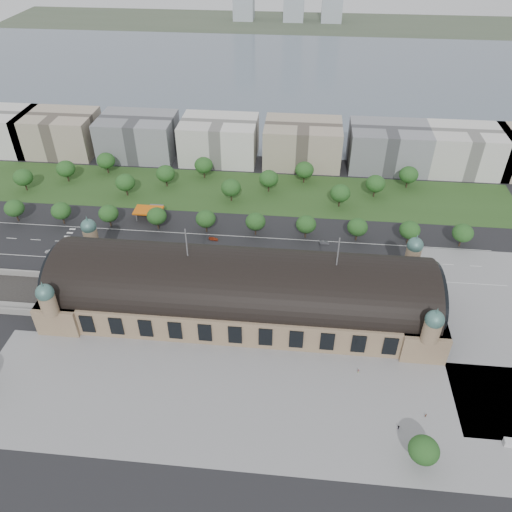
# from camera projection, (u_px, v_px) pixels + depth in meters

# --- Properties ---
(ground) EXTENTS (900.00, 900.00, 0.00)m
(ground) POSITION_uv_depth(u_px,v_px,m) (242.00, 310.00, 199.37)
(ground) COLOR black
(ground) RESTS_ON ground
(station) EXTENTS (150.00, 48.40, 44.30)m
(station) POSITION_uv_depth(u_px,v_px,m) (242.00, 290.00, 193.15)
(station) COLOR #937B5B
(station) RESTS_ON ground
(plaza_south) EXTENTS (190.00, 48.00, 0.12)m
(plaza_south) POSITION_uv_depth(u_px,v_px,m) (256.00, 404.00, 163.71)
(plaza_south) COLOR gray
(plaza_south) RESTS_ON ground
(plaza_east) EXTENTS (56.00, 100.00, 0.12)m
(plaza_east) POSITION_uv_depth(u_px,v_px,m) (508.00, 328.00, 191.19)
(plaza_east) COLOR gray
(plaza_east) RESTS_ON ground
(road_slab) EXTENTS (260.00, 26.00, 0.10)m
(road_slab) POSITION_uv_depth(u_px,v_px,m) (209.00, 250.00, 231.06)
(road_slab) COLOR black
(road_slab) RESTS_ON ground
(grass_belt) EXTENTS (300.00, 45.00, 0.10)m
(grass_belt) POSITION_uv_depth(u_px,v_px,m) (236.00, 192.00, 274.24)
(grass_belt) COLOR #2A4B1E
(grass_belt) RESTS_ON ground
(petrol_station) EXTENTS (14.00, 13.00, 5.05)m
(petrol_station) POSITION_uv_depth(u_px,v_px,m) (153.00, 210.00, 253.58)
(petrol_station) COLOR #D65D0C
(petrol_station) RESTS_ON ground
(lake) EXTENTS (700.00, 320.00, 0.08)m
(lake) POSITION_uv_depth(u_px,v_px,m) (284.00, 75.00, 435.46)
(lake) COLOR slate
(lake) RESTS_ON ground
(far_shore) EXTENTS (700.00, 120.00, 0.14)m
(far_shore) POSITION_uv_depth(u_px,v_px,m) (293.00, 23.00, 593.91)
(far_shore) COLOR #44513D
(far_shore) RESTS_ON ground
(office_1) EXTENTS (45.00, 32.00, 24.00)m
(office_1) POSITION_uv_depth(u_px,v_px,m) (59.00, 133.00, 307.79)
(office_1) COLOR tan
(office_1) RESTS_ON ground
(office_2) EXTENTS (45.00, 32.00, 24.00)m
(office_2) POSITION_uv_depth(u_px,v_px,m) (138.00, 136.00, 303.82)
(office_2) COLOR gray
(office_2) RESTS_ON ground
(office_3) EXTENTS (45.00, 32.00, 24.00)m
(office_3) POSITION_uv_depth(u_px,v_px,m) (219.00, 140.00, 299.86)
(office_3) COLOR silver
(office_3) RESTS_ON ground
(office_4) EXTENTS (45.00, 32.00, 24.00)m
(office_4) POSITION_uv_depth(u_px,v_px,m) (302.00, 143.00, 295.89)
(office_4) COLOR tan
(office_4) RESTS_ON ground
(office_5) EXTENTS (45.00, 32.00, 24.00)m
(office_5) POSITION_uv_depth(u_px,v_px,m) (388.00, 147.00, 291.92)
(office_5) COLOR gray
(office_5) RESTS_ON ground
(office_6) EXTENTS (45.00, 32.00, 24.00)m
(office_6) POSITION_uv_depth(u_px,v_px,m) (467.00, 150.00, 288.35)
(office_6) COLOR silver
(office_6) RESTS_ON ground
(tree_row_0) EXTENTS (9.60, 9.60, 11.52)m
(tree_row_0) POSITION_uv_depth(u_px,v_px,m) (14.00, 208.00, 246.39)
(tree_row_0) COLOR #2D2116
(tree_row_0) RESTS_ON ground
(tree_row_1) EXTENTS (9.60, 9.60, 11.52)m
(tree_row_1) POSITION_uv_depth(u_px,v_px,m) (61.00, 211.00, 244.48)
(tree_row_1) COLOR #2D2116
(tree_row_1) RESTS_ON ground
(tree_row_2) EXTENTS (9.60, 9.60, 11.52)m
(tree_row_2) POSITION_uv_depth(u_px,v_px,m) (108.00, 213.00, 242.58)
(tree_row_2) COLOR #2D2116
(tree_row_2) RESTS_ON ground
(tree_row_3) EXTENTS (9.60, 9.60, 11.52)m
(tree_row_3) POSITION_uv_depth(u_px,v_px,m) (157.00, 216.00, 240.67)
(tree_row_3) COLOR #2D2116
(tree_row_3) RESTS_ON ground
(tree_row_4) EXTENTS (9.60, 9.60, 11.52)m
(tree_row_4) POSITION_uv_depth(u_px,v_px,m) (206.00, 219.00, 238.77)
(tree_row_4) COLOR #2D2116
(tree_row_4) RESTS_ON ground
(tree_row_5) EXTENTS (9.60, 9.60, 11.52)m
(tree_row_5) POSITION_uv_depth(u_px,v_px,m) (255.00, 222.00, 236.86)
(tree_row_5) COLOR #2D2116
(tree_row_5) RESTS_ON ground
(tree_row_6) EXTENTS (9.60, 9.60, 11.52)m
(tree_row_6) POSITION_uv_depth(u_px,v_px,m) (306.00, 224.00, 234.96)
(tree_row_6) COLOR #2D2116
(tree_row_6) RESTS_ON ground
(tree_row_7) EXTENTS (9.60, 9.60, 11.52)m
(tree_row_7) POSITION_uv_depth(u_px,v_px,m) (357.00, 227.00, 233.06)
(tree_row_7) COLOR #2D2116
(tree_row_7) RESTS_ON ground
(tree_row_8) EXTENTS (9.60, 9.60, 11.52)m
(tree_row_8) POSITION_uv_depth(u_px,v_px,m) (410.00, 230.00, 231.15)
(tree_row_8) COLOR #2D2116
(tree_row_8) RESTS_ON ground
(tree_row_9) EXTENTS (9.60, 9.60, 11.52)m
(tree_row_9) POSITION_uv_depth(u_px,v_px,m) (463.00, 233.00, 229.25)
(tree_row_9) COLOR #2D2116
(tree_row_9) RESTS_ON ground
(tree_belt_0) EXTENTS (10.40, 10.40, 12.48)m
(tree_belt_0) POSITION_uv_depth(u_px,v_px,m) (23.00, 177.00, 270.57)
(tree_belt_0) COLOR #2D2116
(tree_belt_0) RESTS_ON ground
(tree_belt_1) EXTENTS (10.40, 10.40, 12.48)m
(tree_belt_1) POSITION_uv_depth(u_px,v_px,m) (66.00, 169.00, 278.57)
(tree_belt_1) COLOR #2D2116
(tree_belt_1) RESTS_ON ground
(tree_belt_2) EXTENTS (10.40, 10.40, 12.48)m
(tree_belt_2) POSITION_uv_depth(u_px,v_px,m) (106.00, 161.00, 286.57)
(tree_belt_2) COLOR #2D2116
(tree_belt_2) RESTS_ON ground
(tree_belt_3) EXTENTS (10.40, 10.40, 12.48)m
(tree_belt_3) POSITION_uv_depth(u_px,v_px,m) (125.00, 182.00, 266.05)
(tree_belt_3) COLOR #2D2116
(tree_belt_3) RESTS_ON ground
(tree_belt_4) EXTENTS (10.40, 10.40, 12.48)m
(tree_belt_4) POSITION_uv_depth(u_px,v_px,m) (166.00, 173.00, 274.05)
(tree_belt_4) COLOR #2D2116
(tree_belt_4) RESTS_ON ground
(tree_belt_5) EXTENTS (10.40, 10.40, 12.48)m
(tree_belt_5) POSITION_uv_depth(u_px,v_px,m) (204.00, 165.00, 282.05)
(tree_belt_5) COLOR #2D2116
(tree_belt_5) RESTS_ON ground
(tree_belt_6) EXTENTS (10.40, 10.40, 12.48)m
(tree_belt_6) POSITION_uv_depth(u_px,v_px,m) (231.00, 188.00, 261.53)
(tree_belt_6) COLOR #2D2116
(tree_belt_6) RESTS_ON ground
(tree_belt_7) EXTENTS (10.40, 10.40, 12.48)m
(tree_belt_7) POSITION_uv_depth(u_px,v_px,m) (269.00, 178.00, 269.53)
(tree_belt_7) COLOR #2D2116
(tree_belt_7) RESTS_ON ground
(tree_belt_8) EXTENTS (10.40, 10.40, 12.48)m
(tree_belt_8) POSITION_uv_depth(u_px,v_px,m) (304.00, 170.00, 277.53)
(tree_belt_8) COLOR #2D2116
(tree_belt_8) RESTS_ON ground
(tree_belt_9) EXTENTS (10.40, 10.40, 12.48)m
(tree_belt_9) POSITION_uv_depth(u_px,v_px,m) (340.00, 193.00, 257.00)
(tree_belt_9) COLOR #2D2116
(tree_belt_9) RESTS_ON ground
(tree_belt_10) EXTENTS (10.40, 10.40, 12.48)m
(tree_belt_10) POSITION_uv_depth(u_px,v_px,m) (376.00, 184.00, 265.00)
(tree_belt_10) COLOR #2D2116
(tree_belt_10) RESTS_ON ground
(tree_belt_11) EXTENTS (10.40, 10.40, 12.48)m
(tree_belt_11) POSITION_uv_depth(u_px,v_px,m) (409.00, 175.00, 273.00)
(tree_belt_11) COLOR #2D2116
(tree_belt_11) RESTS_ON ground
(tree_plaza_s) EXTENTS (9.00, 9.00, 10.64)m
(tree_plaza_s) POSITION_uv_depth(u_px,v_px,m) (424.00, 450.00, 142.95)
(tree_plaza_s) COLOR #2D2116
(tree_plaza_s) RESTS_ON ground
(traffic_car_0) EXTENTS (4.77, 2.08, 1.60)m
(traffic_car_0) POSITION_uv_depth(u_px,v_px,m) (50.00, 251.00, 229.15)
(traffic_car_0) COLOR silver
(traffic_car_0) RESTS_ON ground
(traffic_car_2) EXTENTS (5.17, 2.87, 1.37)m
(traffic_car_2) POSITION_uv_depth(u_px,v_px,m) (93.00, 247.00, 231.87)
(traffic_car_2) COLOR black
(traffic_car_2) RESTS_ON ground
(traffic_car_3) EXTENTS (4.66, 2.31, 1.30)m
(traffic_car_3) POSITION_uv_depth(u_px,v_px,m) (213.00, 239.00, 237.27)
(traffic_car_3) COLOR #992D13
(traffic_car_3) RESTS_ON ground
(traffic_car_5) EXTENTS (4.67, 1.67, 1.53)m
(traffic_car_5) POSITION_uv_depth(u_px,v_px,m) (324.00, 243.00, 234.65)
(traffic_car_5) COLOR #515258
(traffic_car_5) RESTS_ON ground
(traffic_car_6) EXTENTS (5.86, 3.22, 1.55)m
(traffic_car_6) POSITION_uv_depth(u_px,v_px,m) (394.00, 273.00, 216.46)
(traffic_car_6) COLOR silver
(traffic_car_6) RESTS_ON ground
(parked_car_0) EXTENTS (4.43, 3.08, 1.39)m
(parked_car_0) POSITION_uv_depth(u_px,v_px,m) (88.00, 259.00, 224.54)
(parked_car_0) COLOR black
(parked_car_0) RESTS_ON ground
(parked_car_1) EXTENTS (5.06, 4.42, 1.30)m
(parked_car_1) POSITION_uv_depth(u_px,v_px,m) (126.00, 264.00, 221.71)
(parked_car_1) COLOR maroon
(parked_car_1) RESTS_ON ground
(parked_car_2) EXTENTS (5.38, 3.92, 1.45)m
(parked_car_2) POSITION_uv_depth(u_px,v_px,m) (149.00, 263.00, 222.32)
(parked_car_2) COLOR #211C4F
(parked_car_2) RESTS_ON ground
(parked_car_3) EXTENTS (4.01, 2.77, 1.27)m
(parked_car_3) POSITION_uv_depth(u_px,v_px,m) (148.00, 263.00, 222.38)
(parked_car_3) COLOR #54575B
(parked_car_3) RESTS_ON ground
(parked_car_4) EXTENTS (3.88, 3.54, 1.29)m
(parked_car_4) POSITION_uv_depth(u_px,v_px,m) (189.00, 266.00, 220.91)
(parked_car_4) COLOR white
(parked_car_4) RESTS_ON ground
(parked_car_5) EXTENTS (5.79, 4.47, 1.46)m
(parked_car_5) POSITION_uv_depth(u_px,v_px,m) (186.00, 271.00, 217.73)
(parked_car_5) COLOR #989AA0
(parked_car_5) RESTS_ON ground
(parked_car_6) EXTENTS (4.89, 4.39, 1.36)m
(parked_car_6) POSITION_uv_depth(u_px,v_px,m) (207.00, 271.00, 217.90)
(parked_car_6) COLOR black
(parked_car_6) RESTS_ON ground
(bus_west) EXTENTS (13.28, 3.50, 3.67)m
(bus_west) POSITION_uv_depth(u_px,v_px,m) (194.00, 259.00, 222.86)
(bus_west) COLOR #B2401C
(bus_west) RESTS_ON ground
(bus_mid) EXTENTS (13.33, 3.49, 3.69)m
(bus_mid) POSITION_uv_depth(u_px,v_px,m) (231.00, 263.00, 220.31)
(bus_mid) COLOR beige
(bus_mid) RESTS_ON ground
(bus_east) EXTENTS (12.80, 3.37, 3.54)m
(bus_east) POSITION_uv_depth(u_px,v_px,m) (273.00, 265.00, 219.36)
(bus_east) COLOR silver
(bus_east) RESTS_ON ground
(van_south) EXTENTS (5.40, 2.28, 2.31)m
(van_south) POSITION_uv_depth(u_px,v_px,m) (512.00, 443.00, 151.05)
(van_south) COLOR #BDBDBF
(van_south) RESTS_ON ground
(pedestrian_0) EXTENTS (0.82, 0.56, 1.54)m
(pedestrian_0) POSITION_uv_depth(u_px,v_px,m) (358.00, 371.00, 173.44)
(pedestrian_0) COLOR gray
(pedestrian_0) RESTS_ON ground
(pedestrian_1) EXTENTS (0.70, 0.66, 1.61)m
(pedestrian_1) POSITION_uv_depth(u_px,v_px,m) (426.00, 416.00, 159.13)
(pedestrian_1) COLOR gray
(pedestrian_1) RESTS_ON ground
(pedestrian_4) EXTENTS (1.11, 1.04, 1.64)m
(pedestrian_4) POSITION_uv_depth(u_px,v_px,m) (398.00, 428.00, 155.63)
(pedestrian_4) COLOR gray
(pedestrian_4) RESTS_ON ground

